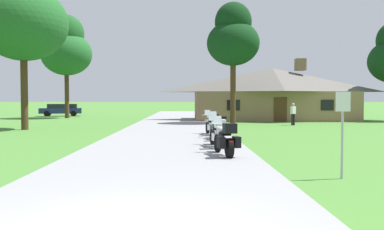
# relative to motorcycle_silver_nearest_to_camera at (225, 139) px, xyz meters

# --- Properties ---
(ground_plane) EXTENTS (500.00, 500.00, 0.00)m
(ground_plane) POSITION_rel_motorcycle_silver_nearest_to_camera_xyz_m (-2.10, 12.20, -0.61)
(ground_plane) COLOR #42752D
(asphalt_driveway) EXTENTS (6.40, 80.00, 0.06)m
(asphalt_driveway) POSITION_rel_motorcycle_silver_nearest_to_camera_xyz_m (-2.10, 10.20, -0.58)
(asphalt_driveway) COLOR gray
(asphalt_driveway) RESTS_ON ground
(motorcycle_silver_nearest_to_camera) EXTENTS (0.97, 2.07, 1.30)m
(motorcycle_silver_nearest_to_camera) POSITION_rel_motorcycle_silver_nearest_to_camera_xyz_m (0.00, 0.00, 0.00)
(motorcycle_silver_nearest_to_camera) COLOR black
(motorcycle_silver_nearest_to_camera) RESTS_ON asphalt_driveway
(motorcycle_green_second_in_row) EXTENTS (0.75, 2.08, 1.30)m
(motorcycle_green_second_in_row) POSITION_rel_motorcycle_silver_nearest_to_camera_xyz_m (-0.09, 2.56, 0.01)
(motorcycle_green_second_in_row) COLOR black
(motorcycle_green_second_in_row) RESTS_ON asphalt_driveway
(motorcycle_orange_third_in_row) EXTENTS (0.80, 2.07, 1.30)m
(motorcycle_orange_third_in_row) POSITION_rel_motorcycle_silver_nearest_to_camera_xyz_m (0.19, 5.50, 0.01)
(motorcycle_orange_third_in_row) COLOR black
(motorcycle_orange_third_in_row) RESTS_ON asphalt_driveway
(motorcycle_green_farthest_in_row) EXTENTS (0.80, 2.07, 1.30)m
(motorcycle_green_farthest_in_row) POSITION_rel_motorcycle_silver_nearest_to_camera_xyz_m (0.03, 8.09, 0.01)
(motorcycle_green_farthest_in_row) COLOR black
(motorcycle_green_farthest_in_row) RESTS_ON asphalt_driveway
(stone_lodge) EXTENTS (15.19, 6.91, 5.71)m
(stone_lodge) POSITION_rel_motorcycle_silver_nearest_to_camera_xyz_m (6.74, 24.49, 1.87)
(stone_lodge) COLOR #896B4C
(stone_lodge) RESTS_ON ground
(bystander_white_shirt_near_lodge) EXTENTS (0.48, 0.38, 1.67)m
(bystander_white_shirt_near_lodge) POSITION_rel_motorcycle_silver_nearest_to_camera_xyz_m (6.67, 16.78, 0.32)
(bystander_white_shirt_near_lodge) COLOR black
(bystander_white_shirt_near_lodge) RESTS_ON ground
(metal_signpost_roadside) EXTENTS (0.36, 0.06, 2.14)m
(metal_signpost_roadside) POSITION_rel_motorcycle_silver_nearest_to_camera_xyz_m (2.52, -3.73, 0.74)
(metal_signpost_roadside) COLOR #9EA0A5
(metal_signpost_roadside) RESTS_ON ground
(tree_by_lodge_front) EXTENTS (4.19, 4.19, 9.64)m
(tree_by_lodge_front) POSITION_rel_motorcycle_silver_nearest_to_camera_xyz_m (2.44, 19.12, 6.24)
(tree_by_lodge_front) COLOR #422D19
(tree_by_lodge_front) RESTS_ON ground
(tree_left_far) EXTENTS (5.15, 5.15, 10.56)m
(tree_left_far) POSITION_rel_motorcycle_silver_nearest_to_camera_xyz_m (-13.52, 28.65, 6.55)
(tree_left_far) COLOR #422D19
(tree_left_far) RESTS_ON ground
(tree_left_near) EXTENTS (5.56, 5.56, 11.06)m
(tree_left_near) POSITION_rel_motorcycle_silver_nearest_to_camera_xyz_m (-11.61, 12.65, 6.79)
(tree_left_near) COLOR #422D19
(tree_left_near) RESTS_ON ground
(parked_navy_suv_far_left) EXTENTS (4.88, 2.77, 1.40)m
(parked_navy_suv_far_left) POSITION_rel_motorcycle_silver_nearest_to_camera_xyz_m (-15.56, 33.48, 0.17)
(parked_navy_suv_far_left) COLOR navy
(parked_navy_suv_far_left) RESTS_ON ground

